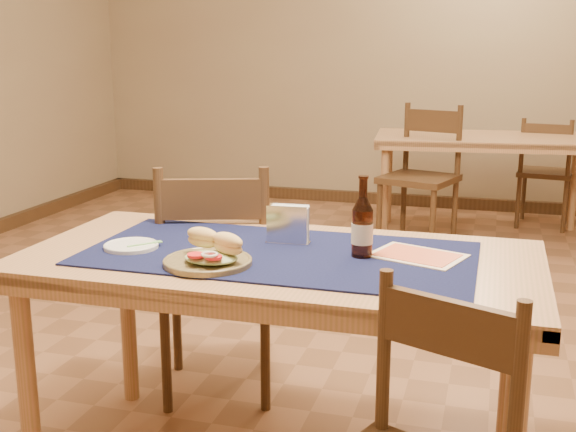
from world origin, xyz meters
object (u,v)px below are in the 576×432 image
(chair_main_far, at_px, (216,277))
(napkin_holder, at_px, (288,225))
(back_table, at_px, (485,147))
(sandwich_plate, at_px, (210,256))
(beer_bottle, at_px, (362,227))
(main_table, at_px, (279,279))

(chair_main_far, xyz_separation_m, napkin_holder, (0.39, -0.34, 0.32))
(back_table, xyz_separation_m, sandwich_plate, (-0.70, -3.54, 0.12))
(sandwich_plate, bearing_deg, beer_bottle, 27.28)
(back_table, relative_size, chair_main_far, 1.71)
(back_table, bearing_deg, main_table, -99.28)
(main_table, distance_m, beer_bottle, 0.31)
(main_table, height_order, napkin_holder, napkin_holder)
(back_table, distance_m, chair_main_far, 3.06)
(chair_main_far, distance_m, napkin_holder, 0.61)
(beer_bottle, bearing_deg, napkin_holder, 161.94)
(main_table, height_order, chair_main_far, chair_main_far)
(back_table, xyz_separation_m, napkin_holder, (-0.55, -3.24, 0.15))
(main_table, bearing_deg, beer_bottle, 7.08)
(main_table, xyz_separation_m, back_table, (0.55, 3.36, 0.00))
(main_table, distance_m, napkin_holder, 0.19)
(main_table, bearing_deg, back_table, 80.72)
(back_table, bearing_deg, sandwich_plate, -101.27)
(main_table, bearing_deg, sandwich_plate, -130.93)
(sandwich_plate, bearing_deg, back_table, 78.73)
(napkin_holder, bearing_deg, back_table, 80.32)
(main_table, distance_m, chair_main_far, 0.63)
(chair_main_far, distance_m, sandwich_plate, 0.74)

